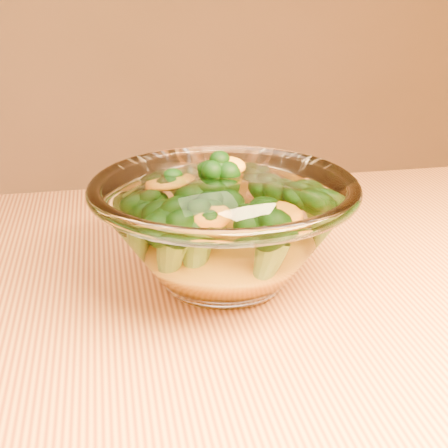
# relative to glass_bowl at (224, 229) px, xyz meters

# --- Properties ---
(glass_bowl) EXTENTS (0.22, 0.22, 0.10)m
(glass_bowl) POSITION_rel_glass_bowl_xyz_m (0.00, 0.00, 0.00)
(glass_bowl) COLOR white
(glass_bowl) RESTS_ON table
(cheese_sauce) EXTENTS (0.11, 0.11, 0.03)m
(cheese_sauce) POSITION_rel_glass_bowl_xyz_m (-0.00, 0.00, -0.02)
(cheese_sauce) COLOR #FBAF15
(cheese_sauce) RESTS_ON glass_bowl
(broccoli_heap) EXTENTS (0.15, 0.15, 0.08)m
(broccoli_heap) POSITION_rel_glass_bowl_xyz_m (-0.00, 0.01, 0.01)
(broccoli_heap) COLOR black
(broccoli_heap) RESTS_ON cheese_sauce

